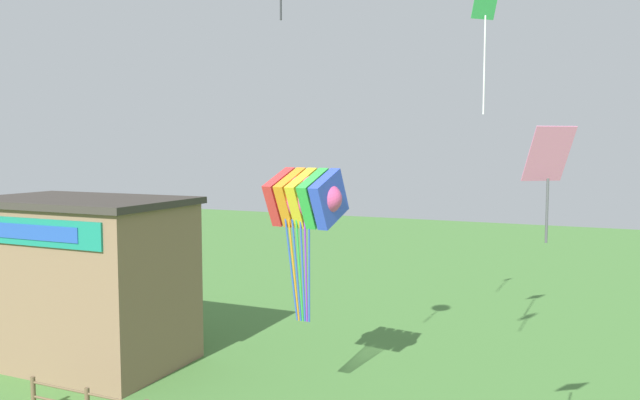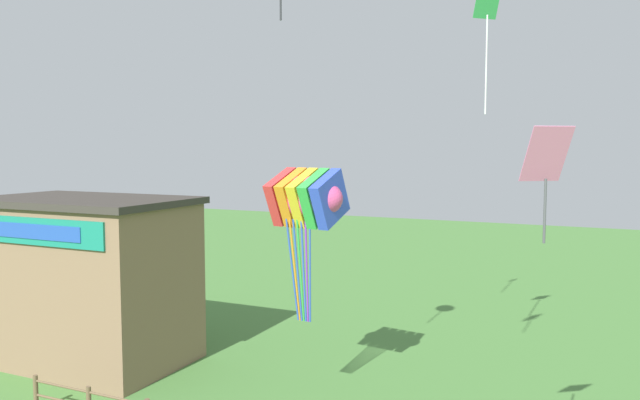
% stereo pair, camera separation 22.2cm
% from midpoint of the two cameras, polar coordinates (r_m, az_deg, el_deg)
% --- Properties ---
extents(seaside_building, '(7.70, 4.72, 5.98)m').
position_cam_midpoint_polar(seaside_building, '(24.34, -21.22, -6.81)').
color(seaside_building, '#84664C').
rests_on(seaside_building, ground_plane).
extents(kite_rainbow_parafoil, '(2.61, 2.05, 4.60)m').
position_cam_midpoint_polar(kite_rainbow_parafoil, '(18.37, -1.66, 0.15)').
color(kite_rainbow_parafoil, '#E54C8C').
extents(kite_green_diamond, '(0.83, 0.81, 3.95)m').
position_cam_midpoint_polar(kite_green_diamond, '(20.25, 14.56, 15.66)').
color(kite_green_diamond, green).
extents(kite_pink_diamond, '(0.98, 0.91, 2.20)m').
position_cam_midpoint_polar(kite_pink_diamond, '(12.47, 19.68, 3.29)').
color(kite_pink_diamond, pink).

